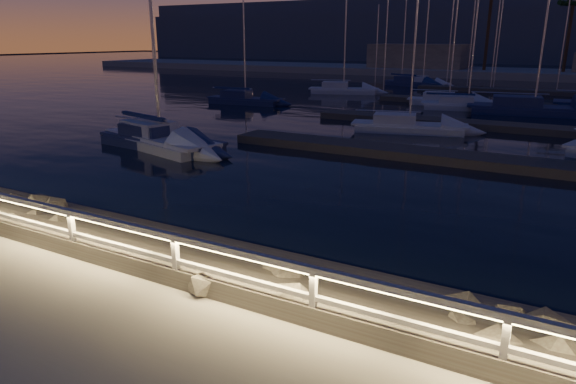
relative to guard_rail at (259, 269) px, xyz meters
name	(u,v)px	position (x,y,z in m)	size (l,w,h in m)	color
ground	(263,309)	(0.07, 0.00, -0.77)	(400.00, 400.00, 0.00)	gray
harbor_water	(502,123)	(0.07, 31.22, -1.74)	(400.00, 440.00, 0.60)	black
guard_rail	(259,269)	(0.00, 0.00, 0.00)	(44.11, 0.12, 1.06)	silver
riprap	(452,329)	(3.13, 1.27, -0.94)	(38.17, 3.11, 1.50)	#625F54
floating_docks	(506,113)	(0.07, 32.50, -1.17)	(22.00, 36.00, 0.40)	#4F4841
far_shore	(546,72)	(-0.06, 74.05, -0.48)	(160.00, 14.00, 5.20)	gray
palm_center	(573,6)	(2.07, 73.00, 8.01)	(3.00, 3.00, 9.70)	#4C3B23
distant_hills	(469,38)	(-22.06, 133.69, 3.96)	(230.00, 37.50, 18.00)	#3C485E
sailboat_a	(158,138)	(-13.75, 12.05, -0.92)	(7.83, 4.05, 12.93)	silver
sailboat_b	(158,139)	(-13.68, 12.02, -0.95)	(7.50, 3.01, 12.45)	navy
sailboat_e	(244,99)	(-20.11, 29.15, -0.96)	(6.68, 2.66, 11.15)	navy
sailboat_f	(406,125)	(-4.16, 22.54, -0.98)	(6.85, 3.45, 11.25)	silver
sailboat_g	(465,105)	(-3.12, 34.49, -0.98)	(7.27, 3.57, 11.89)	silver
sailboat_i	(342,89)	(-16.33, 40.99, -0.95)	(7.06, 3.94, 11.68)	silver
sailboat_j	(447,100)	(-5.02, 36.64, -0.98)	(6.73, 2.64, 11.18)	silver
sailboat_k	(530,108)	(1.50, 34.09, -0.91)	(9.40, 4.05, 15.45)	navy
sailboat_m	(421,83)	(-11.60, 52.98, -0.97)	(6.34, 2.76, 10.52)	silver
sailboat_n	(411,82)	(-12.76, 52.86, -0.97)	(7.11, 4.03, 11.70)	navy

